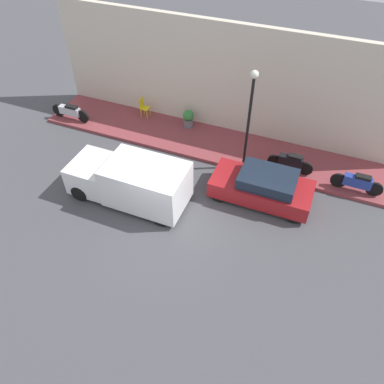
% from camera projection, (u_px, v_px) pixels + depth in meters
% --- Properties ---
extents(ground_plane, '(60.00, 60.00, 0.00)m').
position_uv_depth(ground_plane, '(164.00, 222.00, 14.46)').
color(ground_plane, '#47474C').
extents(sidewalk, '(2.71, 16.87, 0.16)m').
position_uv_depth(sidewalk, '(211.00, 143.00, 17.94)').
color(sidewalk, brown).
rests_on(sidewalk, ground_plane).
extents(building_facade, '(0.30, 16.87, 5.26)m').
position_uv_depth(building_facade, '(224.00, 80.00, 17.15)').
color(building_facade, beige).
rests_on(building_facade, ground_plane).
extents(parked_car, '(1.78, 4.01, 1.36)m').
position_uv_depth(parked_car, '(263.00, 187.00, 14.92)').
color(parked_car, maroon).
rests_on(parked_car, ground_plane).
extents(delivery_van, '(1.98, 4.81, 1.87)m').
position_uv_depth(delivery_van, '(130.00, 181.00, 14.75)').
color(delivery_van, white).
rests_on(delivery_van, ground_plane).
extents(motorcycle_blue, '(0.30, 2.06, 0.85)m').
position_uv_depth(motorcycle_blue, '(358.00, 182.00, 15.16)').
color(motorcycle_blue, navy).
rests_on(motorcycle_blue, sidewalk).
extents(scooter_silver, '(0.30, 2.14, 0.81)m').
position_uv_depth(scooter_silver, '(70.00, 111.00, 18.96)').
color(scooter_silver, '#B7B7BF').
rests_on(scooter_silver, sidewalk).
extents(motorcycle_black, '(0.30, 1.97, 0.87)m').
position_uv_depth(motorcycle_black, '(291.00, 162.00, 16.07)').
color(motorcycle_black, black).
rests_on(motorcycle_black, sidewalk).
extents(streetlamp, '(0.32, 0.32, 4.45)m').
position_uv_depth(streetlamp, '(250.00, 108.00, 14.69)').
color(streetlamp, black).
rests_on(streetlamp, sidewalk).
extents(potted_plant, '(0.54, 0.54, 0.90)m').
position_uv_depth(potted_plant, '(188.00, 118.00, 18.49)').
color(potted_plant, slate).
rests_on(potted_plant, sidewalk).
extents(cafe_chair, '(0.40, 0.40, 1.00)m').
position_uv_depth(cafe_chair, '(144.00, 106.00, 19.09)').
color(cafe_chair, yellow).
rests_on(cafe_chair, sidewalk).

